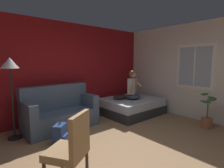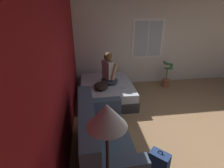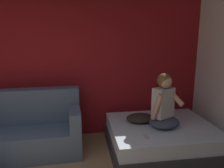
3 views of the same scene
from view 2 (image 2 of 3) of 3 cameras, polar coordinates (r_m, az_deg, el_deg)
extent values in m
plane|color=#93704C|center=(4.11, 29.72, -16.07)|extent=(40.00, 40.00, 0.00)
cube|color=maroon|center=(2.66, -18.00, -1.27)|extent=(11.15, 0.16, 2.70)
cube|color=silver|center=(6.09, 14.92, 12.99)|extent=(0.16, 6.85, 2.70)
cube|color=white|center=(5.84, 11.66, 14.20)|extent=(0.02, 1.04, 1.24)
cube|color=#9EB2C6|center=(5.82, 11.71, 14.17)|extent=(0.01, 0.88, 1.08)
cube|color=white|center=(5.82, 11.71, 14.17)|extent=(0.01, 0.04, 1.08)
cube|color=#2D2D33|center=(5.01, -1.80, -3.37)|extent=(1.74, 1.46, 0.26)
cube|color=silver|center=(4.90, -1.83, -0.88)|extent=(1.69, 1.41, 0.22)
cube|color=#47566B|center=(3.15, -1.64, -20.56)|extent=(1.73, 0.88, 0.44)
cube|color=#47566B|center=(2.80, -8.03, -13.54)|extent=(1.71, 0.32, 0.60)
cube|color=#47566B|center=(3.52, -3.64, -7.45)|extent=(0.22, 0.81, 0.32)
ellipsoid|color=#383D51|center=(4.84, -0.81, 1.23)|extent=(0.67, 0.63, 0.16)
cube|color=#B2ADA8|center=(4.70, -1.23, 4.72)|extent=(0.39, 0.33, 0.48)
cylinder|color=tan|center=(4.58, 0.72, 3.93)|extent=(0.17, 0.22, 0.44)
cylinder|color=tan|center=(4.84, -1.62, 6.56)|extent=(0.25, 0.37, 0.29)
sphere|color=tan|center=(4.61, -1.06, 8.82)|extent=(0.21, 0.21, 0.21)
ellipsoid|color=brown|center=(4.59, -1.27, 8.96)|extent=(0.30, 0.30, 0.23)
cube|color=navy|center=(3.07, 15.06, -23.74)|extent=(0.34, 0.34, 0.40)
cube|color=navy|center=(3.21, 15.80, -23.52)|extent=(0.21, 0.20, 0.18)
torus|color=black|center=(2.92, 15.54, -20.87)|extent=(0.07, 0.07, 0.09)
ellipsoid|color=#2D231E|center=(4.52, -3.54, -0.66)|extent=(0.51, 0.40, 0.14)
cube|color=#B7B7BC|center=(4.56, 3.50, -1.31)|extent=(0.08, 0.15, 0.01)
cone|color=silver|center=(1.50, -1.64, -10.27)|extent=(0.36, 0.36, 0.22)
cylinder|color=#995B3D|center=(6.04, 17.10, 0.38)|extent=(0.26, 0.26, 0.24)
cylinder|color=#426033|center=(5.93, 17.45, 3.04)|extent=(0.03, 0.03, 0.36)
ellipsoid|color=#2D6B33|center=(5.76, 17.96, 4.90)|extent=(0.15, 0.29, 0.06)
ellipsoid|color=#2D6B33|center=(5.93, 17.92, 6.25)|extent=(0.22, 0.29, 0.06)
ellipsoid|color=#2D6B33|center=(5.78, 16.95, 6.77)|extent=(0.29, 0.15, 0.06)
ellipsoid|color=#2D6B33|center=(5.84, 18.77, 5.67)|extent=(0.30, 0.21, 0.06)
camera|label=1|loc=(4.27, 71.72, -4.27)|focal=28.00mm
camera|label=3|loc=(4.84, 42.98, 11.68)|focal=35.00mm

